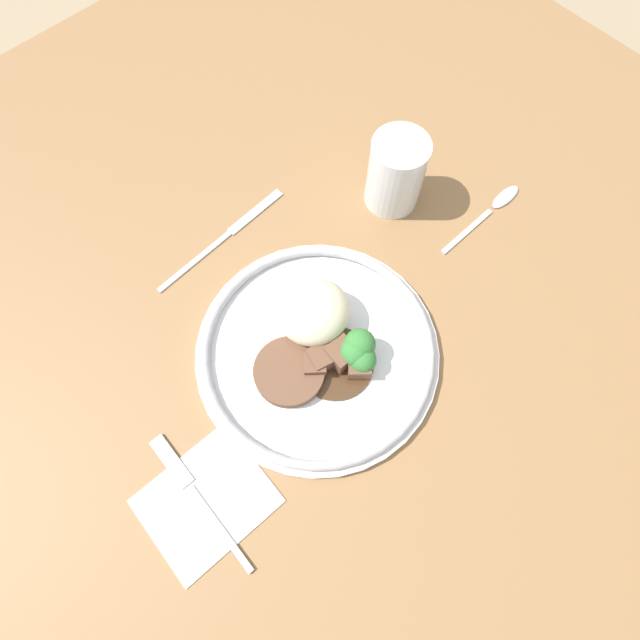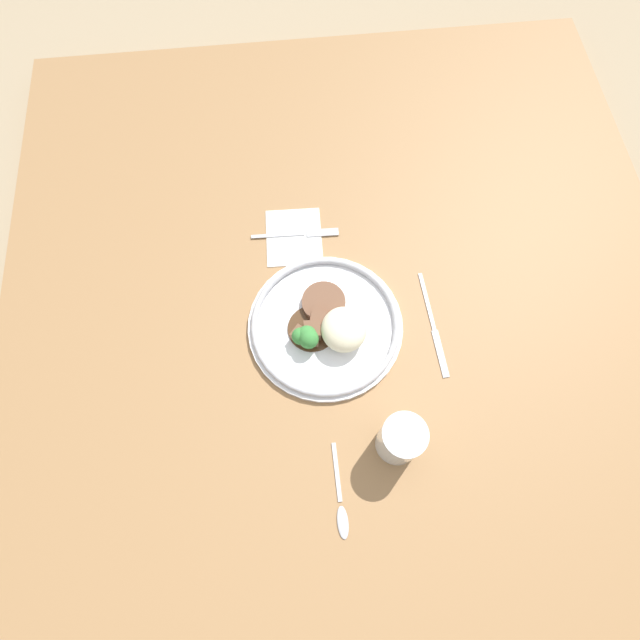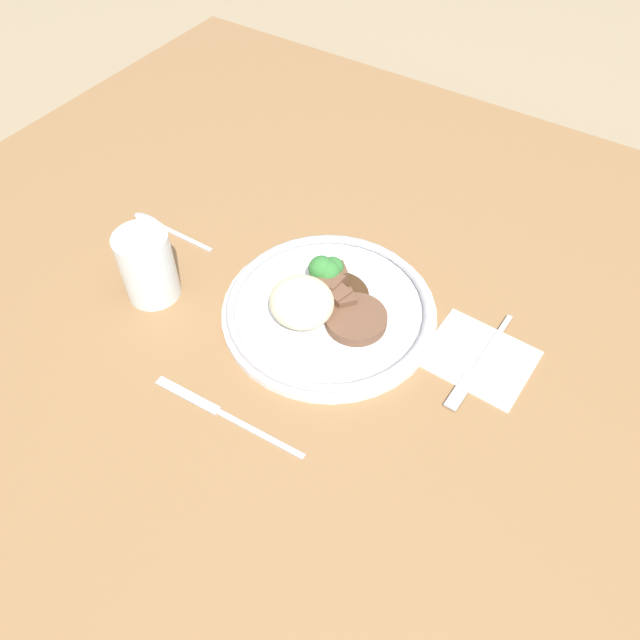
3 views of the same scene
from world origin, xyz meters
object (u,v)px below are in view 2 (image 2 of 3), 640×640
object	(u,v)px
juice_glass	(400,440)
fork	(304,234)
plate	(326,326)
spoon	(341,509)
knife	(434,327)

from	to	relation	value
juice_glass	fork	xyz separation A→B (m)	(-0.42, -0.12, -0.04)
plate	fork	bearing A→B (deg)	-173.75
juice_glass	spoon	xyz separation A→B (m)	(0.09, -0.10, -0.04)
plate	knife	world-z (taller)	plate
spoon	juice_glass	bearing A→B (deg)	131.48
fork	spoon	distance (m)	0.51
knife	plate	bearing A→B (deg)	-98.13
juice_glass	spoon	distance (m)	0.15
fork	spoon	size ratio (longest dim) A/B	1.15
knife	spoon	distance (m)	0.36
plate	knife	xyz separation A→B (m)	(0.02, 0.20, -0.02)
fork	spoon	xyz separation A→B (m)	(0.51, 0.01, -0.00)
plate	spoon	world-z (taller)	plate
knife	spoon	size ratio (longest dim) A/B	1.39
plate	fork	xyz separation A→B (m)	(-0.20, -0.02, -0.01)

